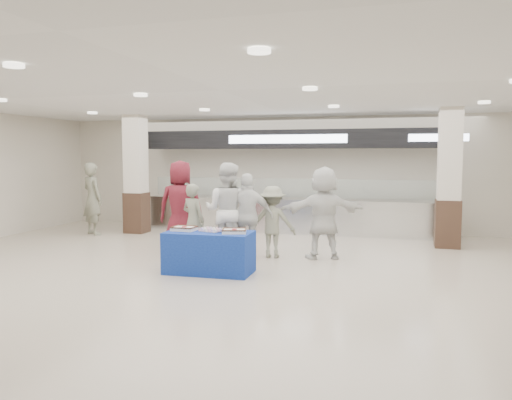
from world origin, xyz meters
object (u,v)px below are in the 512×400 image
(display_table, at_px, (209,252))
(soldier_b, at_px, (273,222))
(sheet_cake_right, at_px, (234,231))
(soldier_a, at_px, (193,220))
(civilian_maroon, at_px, (181,206))
(chef_short, at_px, (248,216))
(sheet_cake_left, at_px, (184,228))
(chef_tall, at_px, (227,211))
(soldier_bg, at_px, (93,199))
(cupcake_tray, at_px, (211,230))
(civilian_white, at_px, (323,213))

(display_table, bearing_deg, soldier_b, 63.97)
(sheet_cake_right, height_order, soldier_a, soldier_a)
(civilian_maroon, height_order, chef_short, civilian_maroon)
(sheet_cake_left, relative_size, chef_tall, 0.22)
(soldier_bg, bearing_deg, civilian_maroon, -177.83)
(sheet_cake_left, bearing_deg, chef_short, 59.00)
(display_table, xyz_separation_m, cupcake_tray, (0.03, 0.04, 0.41))
(display_table, height_order, soldier_a, soldier_a)
(display_table, xyz_separation_m, sheet_cake_right, (0.49, -0.03, 0.42))
(display_table, distance_m, civilian_white, 2.62)
(civilian_maroon, relative_size, soldier_bg, 1.04)
(soldier_bg, bearing_deg, chef_short, -174.19)
(civilian_maroon, bearing_deg, chef_short, 154.08)
(sheet_cake_left, bearing_deg, soldier_bg, 141.66)
(display_table, relative_size, chef_tall, 0.79)
(sheet_cake_left, xyz_separation_m, soldier_a, (-0.35, 1.25, -0.03))
(civilian_maroon, distance_m, soldier_a, 0.76)
(display_table, bearing_deg, soldier_bg, 143.24)
(cupcake_tray, relative_size, soldier_bg, 0.23)
(sheet_cake_left, distance_m, soldier_b, 2.07)
(soldier_b, bearing_deg, civilian_white, -176.34)
(chef_tall, xyz_separation_m, soldier_b, (0.89, 0.32, -0.24))
(display_table, bearing_deg, sheet_cake_right, -4.93)
(soldier_a, height_order, civilian_white, civilian_white)
(sheet_cake_right, relative_size, chef_short, 0.27)
(display_table, distance_m, sheet_cake_left, 0.64)
(chef_short, bearing_deg, chef_tall, -14.24)
(civilian_maroon, distance_m, civilian_white, 3.14)
(chef_tall, relative_size, chef_short, 1.12)
(chef_short, bearing_deg, display_table, 60.52)
(civilian_maroon, bearing_deg, sheet_cake_left, 103.97)
(chef_short, bearing_deg, civilian_white, -178.30)
(soldier_a, relative_size, chef_short, 0.87)
(display_table, height_order, chef_tall, chef_tall)
(display_table, distance_m, soldier_a, 1.56)
(sheet_cake_left, relative_size, cupcake_tray, 0.97)
(display_table, distance_m, sheet_cake_right, 0.65)
(cupcake_tray, height_order, chef_short, chef_short)
(sheet_cake_left, height_order, cupcake_tray, sheet_cake_left)
(civilian_white, bearing_deg, chef_tall, -7.21)
(soldier_a, height_order, chef_short, chef_short)
(chef_tall, bearing_deg, civilian_maroon, -18.72)
(civilian_maroon, bearing_deg, soldier_bg, -37.15)
(cupcake_tray, xyz_separation_m, soldier_bg, (-4.63, 3.22, 0.18))
(display_table, relative_size, soldier_a, 1.01)
(sheet_cake_right, distance_m, soldier_b, 1.71)
(cupcake_tray, bearing_deg, display_table, -123.36)
(sheet_cake_right, distance_m, civilian_white, 2.28)
(display_table, distance_m, chef_tall, 1.48)
(sheet_cake_right, distance_m, cupcake_tray, 0.47)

